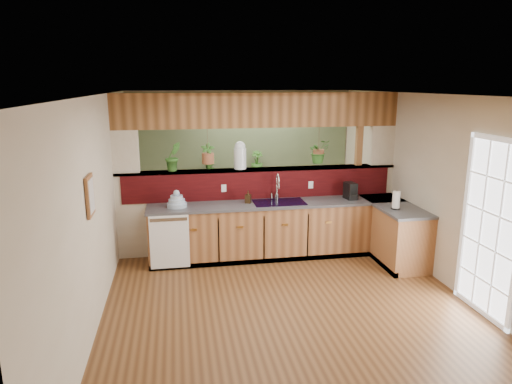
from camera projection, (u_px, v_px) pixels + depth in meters
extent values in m
cube|color=brown|center=(276.00, 281.00, 6.48)|extent=(4.60, 7.00, 0.01)
cube|color=brown|center=(279.00, 95.00, 5.87)|extent=(4.60, 7.00, 0.01)
cube|color=beige|center=(241.00, 154.00, 9.52)|extent=(4.60, 0.02, 2.60)
cube|color=beige|center=(401.00, 323.00, 2.82)|extent=(4.60, 0.02, 2.60)
cube|color=beige|center=(101.00, 200.00, 5.79)|extent=(0.02, 7.00, 2.60)
cube|color=beige|center=(433.00, 186.00, 6.56)|extent=(0.02, 7.00, 2.60)
cube|color=beige|center=(259.00, 210.00, 7.61)|extent=(4.60, 0.15, 1.35)
cube|color=#390709|center=(260.00, 185.00, 7.43)|extent=(4.40, 0.02, 0.45)
cube|color=brown|center=(259.00, 169.00, 7.45)|extent=(4.60, 0.21, 0.04)
cube|color=brown|center=(260.00, 110.00, 7.23)|extent=(4.60, 0.15, 0.55)
cube|color=beige|center=(126.00, 153.00, 7.02)|extent=(0.40, 0.15, 0.70)
cube|color=beige|center=(381.00, 146.00, 7.73)|extent=(0.40, 0.15, 0.70)
cube|color=brown|center=(358.00, 170.00, 7.75)|extent=(0.10, 0.10, 2.60)
cube|color=brown|center=(259.00, 169.00, 7.45)|extent=(4.60, 0.21, 0.04)
cube|color=brown|center=(260.00, 110.00, 7.23)|extent=(4.60, 0.15, 0.55)
cube|color=#596C4A|center=(241.00, 154.00, 9.51)|extent=(4.55, 0.02, 2.55)
cube|color=brown|center=(279.00, 230.00, 7.35)|extent=(4.10, 0.60, 0.86)
cube|color=#414145|center=(279.00, 203.00, 7.25)|extent=(4.14, 0.64, 0.04)
cube|color=brown|center=(392.00, 233.00, 7.23)|extent=(0.60, 1.48, 0.86)
cube|color=#414145|center=(394.00, 206.00, 7.12)|extent=(0.64, 1.52, 0.04)
cube|color=brown|center=(380.00, 225.00, 7.65)|extent=(0.60, 0.60, 0.86)
cube|color=#414145|center=(382.00, 199.00, 7.54)|extent=(0.64, 0.64, 0.04)
cube|color=black|center=(282.00, 259.00, 7.18)|extent=(4.10, 0.06, 0.08)
cube|color=black|center=(375.00, 257.00, 7.27)|extent=(0.06, 1.48, 0.08)
cube|color=white|center=(170.00, 242.00, 6.76)|extent=(0.58, 0.02, 0.82)
cube|color=#B7B7B2|center=(169.00, 220.00, 6.66)|extent=(0.54, 0.01, 0.05)
cube|color=black|center=(279.00, 203.00, 7.25)|extent=(0.82, 0.50, 0.03)
cube|color=black|center=(267.00, 209.00, 7.23)|extent=(0.34, 0.40, 0.16)
cube|color=black|center=(291.00, 208.00, 7.30)|extent=(0.34, 0.40, 0.16)
cube|color=white|center=(489.00, 231.00, 5.37)|extent=(0.06, 1.02, 2.16)
cube|color=brown|center=(90.00, 196.00, 4.97)|extent=(0.03, 0.35, 0.45)
cube|color=silver|center=(91.00, 196.00, 4.97)|extent=(0.01, 0.27, 0.37)
cylinder|color=#B7B7B2|center=(277.00, 196.00, 7.42)|extent=(0.06, 0.06, 0.09)
cylinder|color=#B7B7B2|center=(277.00, 186.00, 7.38)|extent=(0.02, 0.02, 0.26)
torus|color=#B7B7B2|center=(278.00, 179.00, 7.29)|extent=(0.19, 0.07, 0.19)
cylinder|color=#B7B7B2|center=(279.00, 185.00, 7.23)|extent=(0.02, 0.02, 0.11)
cylinder|color=#B7B7B2|center=(272.00, 196.00, 7.40)|extent=(0.03, 0.03, 0.09)
cylinder|color=#A5BBD6|center=(177.00, 205.00, 6.96)|extent=(0.30, 0.30, 0.07)
cylinder|color=#A5BBD6|center=(177.00, 201.00, 6.95)|extent=(0.25, 0.25, 0.06)
cylinder|color=#A5BBD6|center=(177.00, 197.00, 6.93)|extent=(0.19, 0.19, 0.06)
sphere|color=#A5BBD6|center=(176.00, 193.00, 6.92)|extent=(0.10, 0.10, 0.10)
imported|color=#362513|center=(248.00, 197.00, 7.17)|extent=(0.12, 0.12, 0.20)
cube|color=black|center=(350.00, 191.00, 7.42)|extent=(0.14, 0.24, 0.27)
cube|color=black|center=(352.00, 197.00, 7.37)|extent=(0.13, 0.09, 0.09)
cylinder|color=silver|center=(351.00, 195.00, 7.38)|extent=(0.07, 0.07, 0.07)
cylinder|color=black|center=(396.00, 208.00, 6.86)|extent=(0.14, 0.14, 0.02)
cylinder|color=#B7B7B2|center=(396.00, 200.00, 6.82)|extent=(0.02, 0.02, 0.29)
cylinder|color=white|center=(396.00, 200.00, 6.82)|extent=(0.11, 0.11, 0.25)
cylinder|color=silver|center=(240.00, 159.00, 7.35)|extent=(0.20, 0.20, 0.33)
sphere|color=silver|center=(240.00, 147.00, 7.31)|extent=(0.18, 0.18, 0.18)
imported|color=#2E6021|center=(173.00, 156.00, 7.16)|extent=(0.32, 0.29, 0.46)
cylinder|color=brown|center=(208.00, 142.00, 7.20)|extent=(0.01, 0.01, 0.41)
cylinder|color=brown|center=(208.00, 158.00, 7.26)|extent=(0.19, 0.19, 0.17)
imported|color=#2E6021|center=(208.00, 143.00, 7.20)|extent=(0.23, 0.17, 0.42)
cylinder|color=brown|center=(319.00, 139.00, 7.50)|extent=(0.01, 0.01, 0.39)
cylinder|color=brown|center=(318.00, 154.00, 7.56)|extent=(0.18, 0.18, 0.15)
imported|color=#2E6021|center=(319.00, 140.00, 7.51)|extent=(0.42, 0.39, 0.39)
cube|color=black|center=(237.00, 194.00, 9.45)|extent=(1.41, 0.74, 0.91)
imported|color=#2E6021|center=(211.00, 164.00, 9.21)|extent=(0.24, 0.18, 0.40)
imported|color=#2E6021|center=(257.00, 162.00, 9.36)|extent=(0.27, 0.27, 0.44)
imported|color=#2E6021|center=(285.00, 212.00, 8.52)|extent=(0.79, 0.71, 0.78)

